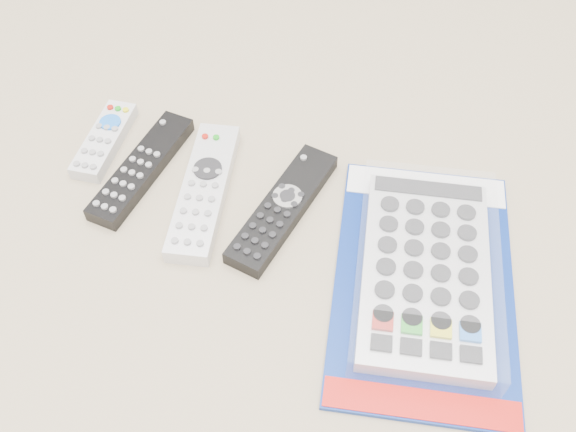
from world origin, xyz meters
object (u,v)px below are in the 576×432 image
(remote_small_grey, at_px, (104,140))
(jumbo_remote_packaged, at_px, (426,270))
(remote_silver_dvd, at_px, (204,190))
(remote_slim_black, at_px, (142,168))
(remote_large_black, at_px, (283,208))

(remote_small_grey, xyz_separation_m, jumbo_remote_packaged, (0.47, -0.08, 0.01))
(remote_silver_dvd, relative_size, jumbo_remote_packaged, 0.61)
(remote_small_grey, relative_size, jumbo_remote_packaged, 0.38)
(remote_small_grey, bearing_deg, remote_silver_dvd, -19.19)
(remote_small_grey, distance_m, jumbo_remote_packaged, 0.48)
(remote_slim_black, bearing_deg, remote_large_black, 4.50)
(remote_slim_black, relative_size, remote_silver_dvd, 0.89)
(remote_large_black, xyz_separation_m, jumbo_remote_packaged, (0.19, -0.04, 0.01))
(remote_large_black, bearing_deg, remote_silver_dvd, -166.12)
(jumbo_remote_packaged, bearing_deg, remote_small_grey, 160.27)
(remote_small_grey, xyz_separation_m, remote_large_black, (0.28, -0.04, 0.00))
(remote_small_grey, bearing_deg, jumbo_remote_packaged, -14.71)
(remote_silver_dvd, bearing_deg, jumbo_remote_packaged, -18.12)
(remote_large_black, bearing_deg, remote_slim_black, -170.56)
(remote_small_grey, height_order, remote_slim_black, remote_slim_black)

